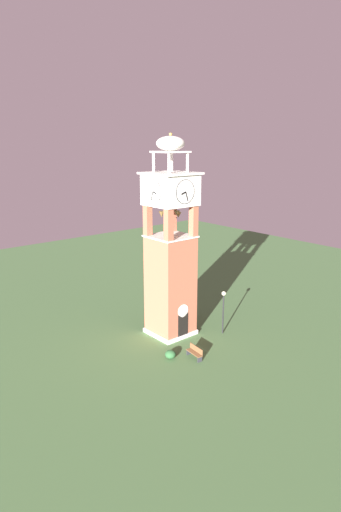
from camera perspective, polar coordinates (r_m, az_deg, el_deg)
ground at (r=38.88m, az=0.00°, el=-9.95°), size 80.00×80.00×0.00m
clock_tower at (r=36.52m, az=0.00°, el=-0.02°), size 3.83×3.83×16.87m
park_bench at (r=34.58m, az=3.20°, el=-12.40°), size 0.65×1.64×0.95m
lamp_post at (r=38.04m, az=6.90°, el=-6.27°), size 0.36×0.36×3.84m
trash_bin at (r=41.85m, az=2.76°, el=-7.51°), size 0.52×0.52×0.80m
shrub_near_entry at (r=34.58m, az=-0.02°, el=-12.68°), size 0.84×0.84×0.65m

